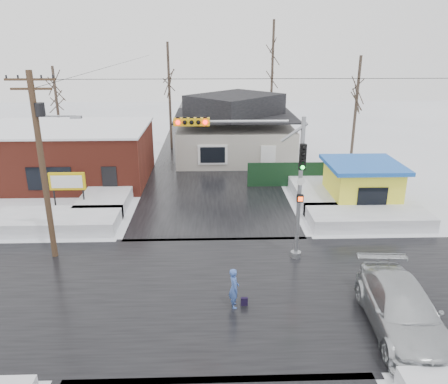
{
  "coord_description": "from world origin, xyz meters",
  "views": [
    {
      "loc": [
        -0.19,
        -16.26,
        10.29
      ],
      "look_at": [
        0.48,
        4.37,
        3.0
      ],
      "focal_mm": 35.0,
      "sensor_mm": 36.0,
      "label": 1
    }
  ],
  "objects_px": {
    "utility_pole": "(43,157)",
    "traffic_signal": "(267,170)",
    "pedestrian": "(234,288)",
    "car": "(402,310)",
    "kiosk": "(362,184)",
    "marquee_sign": "(67,182)"
  },
  "relations": [
    {
      "from": "utility_pole",
      "to": "traffic_signal",
      "type": "bearing_deg",
      "value": -2.95
    },
    {
      "from": "pedestrian",
      "to": "car",
      "type": "xyz_separation_m",
      "value": [
        6.11,
        -1.67,
        0.01
      ]
    },
    {
      "from": "kiosk",
      "to": "pedestrian",
      "type": "bearing_deg",
      "value": -128.34
    },
    {
      "from": "traffic_signal",
      "to": "pedestrian",
      "type": "distance_m",
      "value": 5.78
    },
    {
      "from": "traffic_signal",
      "to": "pedestrian",
      "type": "relative_size",
      "value": 4.11
    },
    {
      "from": "pedestrian",
      "to": "car",
      "type": "distance_m",
      "value": 6.33
    },
    {
      "from": "kiosk",
      "to": "traffic_signal",
      "type": "bearing_deg",
      "value": -135.16
    },
    {
      "from": "marquee_sign",
      "to": "pedestrian",
      "type": "height_order",
      "value": "marquee_sign"
    },
    {
      "from": "traffic_signal",
      "to": "kiosk",
      "type": "relative_size",
      "value": 1.52
    },
    {
      "from": "marquee_sign",
      "to": "kiosk",
      "type": "relative_size",
      "value": 0.55
    },
    {
      "from": "car",
      "to": "traffic_signal",
      "type": "bearing_deg",
      "value": 131.34
    },
    {
      "from": "car",
      "to": "marquee_sign",
      "type": "bearing_deg",
      "value": 146.3
    },
    {
      "from": "kiosk",
      "to": "car",
      "type": "relative_size",
      "value": 0.78
    },
    {
      "from": "utility_pole",
      "to": "marquee_sign",
      "type": "xyz_separation_m",
      "value": [
        -1.07,
        5.99,
        -3.19
      ]
    },
    {
      "from": "utility_pole",
      "to": "pedestrian",
      "type": "bearing_deg",
      "value": -28.24
    },
    {
      "from": "traffic_signal",
      "to": "utility_pole",
      "type": "xyz_separation_m",
      "value": [
        -10.36,
        0.53,
        0.57
      ]
    },
    {
      "from": "pedestrian",
      "to": "marquee_sign",
      "type": "bearing_deg",
      "value": 34.64
    },
    {
      "from": "utility_pole",
      "to": "kiosk",
      "type": "height_order",
      "value": "utility_pole"
    },
    {
      "from": "pedestrian",
      "to": "utility_pole",
      "type": "bearing_deg",
      "value": 54.01
    },
    {
      "from": "utility_pole",
      "to": "car",
      "type": "height_order",
      "value": "utility_pole"
    },
    {
      "from": "traffic_signal",
      "to": "utility_pole",
      "type": "height_order",
      "value": "utility_pole"
    },
    {
      "from": "pedestrian",
      "to": "car",
      "type": "height_order",
      "value": "car"
    }
  ]
}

